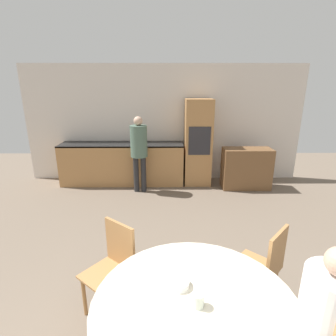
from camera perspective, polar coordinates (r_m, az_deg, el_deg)
name	(u,v)px	position (r m, az deg, el deg)	size (l,w,h in m)	color
wall_back	(164,124)	(6.08, -0.89, 9.56)	(6.28, 0.05, 2.60)	silver
kitchen_counter	(123,163)	(5.99, -9.84, 1.10)	(2.71, 0.60, 0.92)	#AD7A47
oven_unit	(198,142)	(5.85, 6.50, 5.54)	(0.58, 0.59, 1.88)	#AD7A47
sideboard	(246,168)	(5.88, 16.66, -0.09)	(1.02, 0.45, 0.87)	brown
dining_table	(194,321)	(2.15, 5.79, -30.29)	(1.43, 1.43, 0.72)	brown
chair_far_left	(114,264)	(2.72, -11.76, -19.71)	(0.56, 0.56, 0.91)	#AD7A47
chair_far_right	(264,265)	(2.80, 20.26, -19.23)	(0.57, 0.57, 0.91)	#AD7A47
person_seated	(329,324)	(2.14, 31.69, -26.99)	(0.36, 0.43, 1.25)	#262628
person_standing	(139,146)	(5.32, -6.35, 4.69)	(0.34, 0.34, 1.57)	#262628
cup	(198,300)	(1.97, 6.58, -26.69)	(0.08, 0.08, 0.10)	silver
bowl_near	(178,284)	(2.11, 2.30, -23.84)	(0.16, 0.16, 0.05)	white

